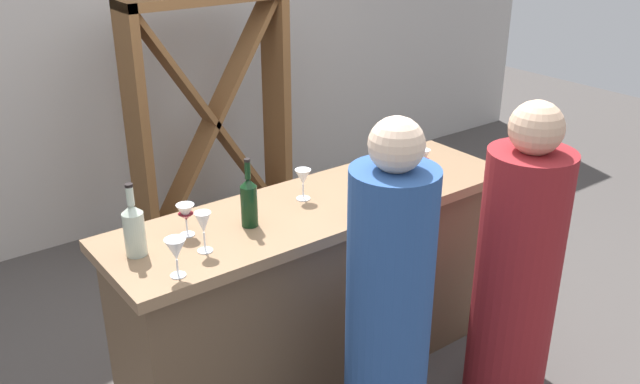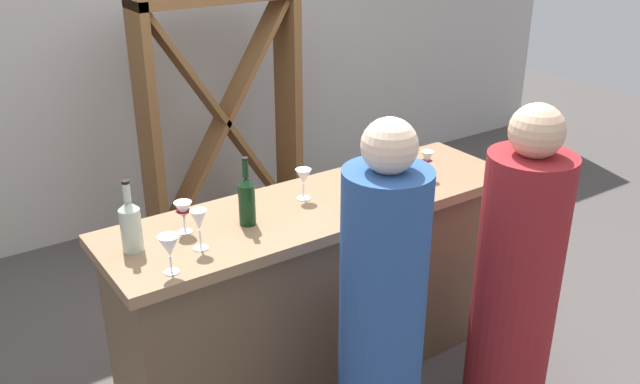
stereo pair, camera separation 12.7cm
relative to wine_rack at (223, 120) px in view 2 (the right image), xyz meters
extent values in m
plane|color=#4C4744|center=(-0.34, -1.65, -0.83)|extent=(12.00, 12.00, 0.00)
cube|color=#BCB7B2|center=(-0.34, 0.55, 0.57)|extent=(8.00, 0.10, 2.80)
cube|color=brown|center=(-0.34, -1.65, -0.39)|extent=(1.94, 0.51, 0.89)
cube|color=#8C6B4C|center=(-0.34, -1.65, 0.09)|extent=(2.02, 0.59, 0.05)
cube|color=brown|center=(-0.52, 0.00, 0.00)|extent=(0.06, 0.28, 1.67)
cube|color=brown|center=(0.52, 0.00, 0.00)|extent=(0.06, 0.28, 1.67)
cube|color=brown|center=(0.00, 0.00, -0.80)|extent=(1.10, 0.28, 0.06)
cube|color=brown|center=(0.00, 0.00, 0.00)|extent=(1.01, 0.20, 1.56)
cube|color=brown|center=(0.00, 0.00, 0.00)|extent=(1.01, 0.20, 1.56)
cylinder|color=#B7C6B2|center=(-1.20, -1.61, 0.20)|extent=(0.08, 0.08, 0.18)
cone|color=#B7C6B2|center=(-1.20, -1.61, 0.31)|extent=(0.08, 0.08, 0.03)
cylinder|color=#B7C6B2|center=(-1.20, -1.61, 0.36)|extent=(0.03, 0.03, 0.07)
cylinder|color=black|center=(-1.20, -1.61, 0.41)|extent=(0.03, 0.03, 0.01)
cylinder|color=black|center=(-0.72, -1.66, 0.20)|extent=(0.07, 0.07, 0.18)
cone|color=black|center=(-0.72, -1.66, 0.31)|extent=(0.07, 0.07, 0.03)
cylinder|color=black|center=(-0.72, -1.66, 0.36)|extent=(0.03, 0.03, 0.08)
cylinder|color=black|center=(-0.72, -1.66, 0.41)|extent=(0.03, 0.03, 0.01)
cylinder|color=black|center=(0.04, -1.68, 0.20)|extent=(0.07, 0.07, 0.18)
cone|color=black|center=(0.04, -1.68, 0.30)|extent=(0.07, 0.07, 0.03)
cylinder|color=black|center=(0.04, -1.68, 0.36)|extent=(0.02, 0.02, 0.07)
cylinder|color=black|center=(0.04, -1.68, 0.40)|extent=(0.03, 0.03, 0.01)
cylinder|color=white|center=(-1.15, -1.86, 0.11)|extent=(0.06, 0.06, 0.00)
cylinder|color=white|center=(-1.15, -1.86, 0.15)|extent=(0.01, 0.01, 0.06)
cone|color=white|center=(-1.15, -1.86, 0.22)|extent=(0.08, 0.08, 0.08)
cylinder|color=white|center=(-0.29, -1.85, 0.11)|extent=(0.07, 0.07, 0.00)
cylinder|color=white|center=(-0.29, -1.85, 0.15)|extent=(0.01, 0.01, 0.06)
cone|color=white|center=(-0.29, -1.85, 0.22)|extent=(0.07, 0.07, 0.09)
cone|color=maroon|center=(-0.29, -1.85, 0.19)|extent=(0.06, 0.06, 0.03)
cylinder|color=white|center=(-0.98, -1.75, 0.11)|extent=(0.06, 0.06, 0.00)
cylinder|color=white|center=(-0.98, -1.75, 0.15)|extent=(0.01, 0.01, 0.08)
cone|color=white|center=(-0.98, -1.75, 0.24)|extent=(0.07, 0.07, 0.09)
cylinder|color=white|center=(0.26, -1.71, 0.11)|extent=(0.06, 0.06, 0.00)
cylinder|color=white|center=(0.26, -1.71, 0.15)|extent=(0.01, 0.01, 0.07)
cone|color=white|center=(0.26, -1.71, 0.22)|extent=(0.06, 0.06, 0.07)
cone|color=maroon|center=(0.26, -1.71, 0.19)|extent=(0.05, 0.05, 0.02)
cylinder|color=white|center=(-0.97, -1.58, 0.11)|extent=(0.06, 0.06, 0.00)
cylinder|color=white|center=(-0.97, -1.58, 0.15)|extent=(0.01, 0.01, 0.07)
cone|color=white|center=(-0.97, -1.58, 0.22)|extent=(0.08, 0.08, 0.07)
cone|color=maroon|center=(-0.97, -1.58, 0.20)|extent=(0.06, 0.06, 0.03)
cylinder|color=white|center=(-0.38, -1.58, 0.11)|extent=(0.07, 0.07, 0.00)
cylinder|color=white|center=(-0.38, -1.58, 0.15)|extent=(0.01, 0.01, 0.07)
cone|color=white|center=(-0.38, -1.58, 0.22)|extent=(0.07, 0.07, 0.07)
cylinder|color=maroon|center=(0.25, -2.33, -0.20)|extent=(0.42, 0.42, 1.26)
sphere|color=#D8AD8C|center=(0.25, -2.33, 0.53)|extent=(0.23, 0.23, 0.23)
cylinder|color=#284C8C|center=(-0.46, -2.27, -0.16)|extent=(0.38, 0.38, 1.34)
sphere|color=beige|center=(-0.46, -2.27, 0.60)|extent=(0.21, 0.21, 0.21)
camera|label=1|loc=(-2.04, -3.92, 1.42)|focal=38.46mm
camera|label=2|loc=(-1.94, -4.00, 1.42)|focal=38.46mm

